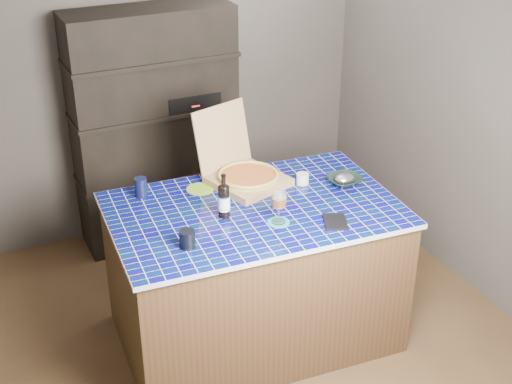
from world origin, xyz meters
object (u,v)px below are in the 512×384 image
kitchen_island (254,273)px  bowl (344,180)px  mead_bottle (224,200)px  wine_glass (279,200)px  pizza_box (245,174)px  dvd_case (335,222)px

kitchen_island → bowl: (0.64, 0.03, 0.49)m
mead_bottle → bowl: (0.84, 0.05, -0.08)m
wine_glass → bowl: 0.65m
mead_bottle → wine_glass: bearing=-39.2°
pizza_box → wine_glass: pizza_box is taller
bowl → pizza_box: bearing=153.2°
kitchen_island → bowl: 0.80m
kitchen_island → bowl: bowl is taller
wine_glass → dvd_case: wine_glass is taller
mead_bottle → wine_glass: (0.25, -0.20, 0.04)m
kitchen_island → wine_glass: wine_glass is taller
pizza_box → wine_glass: (-0.04, -0.53, 0.08)m
pizza_box → mead_bottle: pizza_box is taller
wine_glass → dvd_case: size_ratio=1.15×
dvd_case → wine_glass: bearing=177.2°
pizza_box → mead_bottle: bearing=-147.9°
pizza_box → bowl: (0.55, -0.28, -0.04)m
mead_bottle → bowl: mead_bottle is taller
kitchen_island → bowl: bearing=7.1°
mead_bottle → wine_glass: mead_bottle is taller
kitchen_island → pizza_box: size_ratio=2.95×
mead_bottle → dvd_case: (0.54, -0.34, -0.10)m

